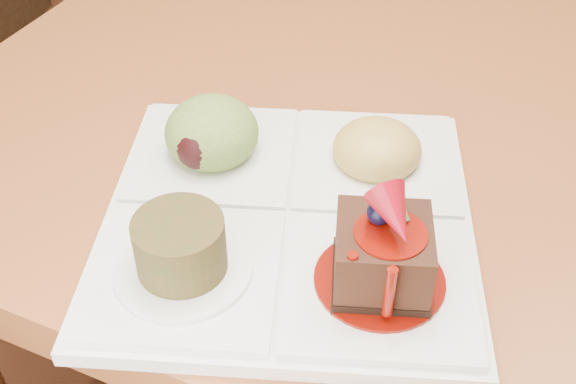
% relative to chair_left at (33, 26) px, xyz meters
% --- Properties ---
extents(ground, '(6.00, 6.00, 0.00)m').
position_rel_chair_left_xyz_m(ground, '(0.83, 0.24, -0.52)').
color(ground, '#542C18').
extents(chair_left, '(0.48, 0.48, 0.91)m').
position_rel_chair_left_xyz_m(chair_left, '(0.00, 0.00, 0.00)').
color(chair_left, '#332011').
rests_on(chair_left, ground).
extents(sampler_plate, '(0.35, 0.35, 0.10)m').
position_rel_chair_left_xyz_m(sampler_plate, '(0.71, -0.50, 0.26)').
color(sampler_plate, silver).
rests_on(sampler_plate, dining_table).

